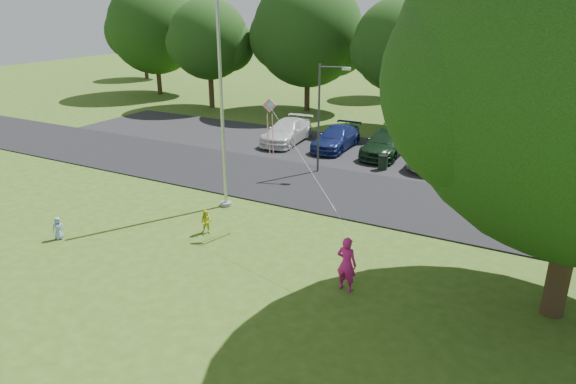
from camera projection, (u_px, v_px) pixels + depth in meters
The scene contains 13 objects.
ground at pixel (227, 275), 16.72m from camera, with size 120.00×120.00×0.00m, color #335516.
park_road at pixel (336, 190), 24.13m from camera, with size 60.00×6.00×0.06m, color black.
parking_strip at pixel (381, 156), 29.49m from camera, with size 42.00×7.00×0.06m, color black.
flagpole at pixel (222, 111), 20.94m from camera, with size 0.50×0.50×10.00m.
street_lamp at pixel (323, 109), 25.56m from camera, with size 1.51×0.61×5.53m.
trash_can at pixel (383, 163), 26.89m from camera, with size 0.52×0.52×0.83m.
tree_row at pixel (452, 44), 34.00m from camera, with size 64.35×11.94×10.88m.
horizon_trees at pixel (507, 55), 41.34m from camera, with size 77.46×7.20×7.02m.
parked_cars at pixel (391, 144), 29.02m from camera, with size 14.50×5.83×1.47m.
woman at pixel (347, 264), 15.59m from camera, with size 0.65×0.42×1.77m, color #CB1B7A.
child_yellow at pixel (206, 222), 19.56m from camera, with size 0.46×0.36×0.95m, color #C9D020.
child_blue at pixel (58, 228), 19.11m from camera, with size 0.43×0.28×0.88m, color #8CA6D7.
kite at pixel (271, 120), 18.82m from camera, with size 4.73×3.34×3.05m.
Camera 1 is at (8.74, -12.01, 8.39)m, focal length 32.00 mm.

